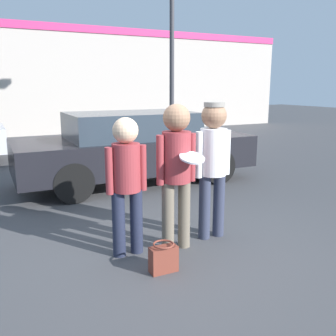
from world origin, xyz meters
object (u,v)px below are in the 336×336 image
(person_left, at_px, (127,176))
(handbag, at_px, (163,258))
(person_middle_with_frisbee, at_px, (177,164))
(person_right, at_px, (213,157))
(parked_car_near, at_px, (135,147))
(street_lamp, at_px, (179,0))

(person_left, height_order, handbag, person_left)
(person_middle_with_frisbee, xyz_separation_m, person_right, (0.58, 0.12, 0.01))
(person_left, bearing_deg, person_right, 0.20)
(parked_car_near, relative_size, street_lamp, 0.70)
(person_left, bearing_deg, parked_car_near, 67.16)
(parked_car_near, relative_size, handbag, 14.59)
(person_middle_with_frisbee, relative_size, person_right, 1.00)
(person_right, height_order, parked_car_near, person_right)
(person_left, relative_size, person_middle_with_frisbee, 0.92)
(street_lamp, bearing_deg, person_right, -113.12)
(handbag, bearing_deg, parked_car_near, 73.04)
(person_right, relative_size, handbag, 5.43)
(person_left, bearing_deg, handbag, -72.54)
(person_middle_with_frisbee, distance_m, street_lamp, 6.53)
(parked_car_near, xyz_separation_m, street_lamp, (1.98, 1.87, 3.33))
(person_middle_with_frisbee, xyz_separation_m, handbag, (-0.40, -0.48, -0.90))
(street_lamp, bearing_deg, handbag, -119.16)
(street_lamp, relative_size, handbag, 20.85)
(person_left, distance_m, street_lamp, 6.76)
(person_left, distance_m, person_middle_with_frisbee, 0.61)
(person_middle_with_frisbee, distance_m, person_right, 0.60)
(parked_car_near, xyz_separation_m, handbag, (-1.13, -3.72, -0.59))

